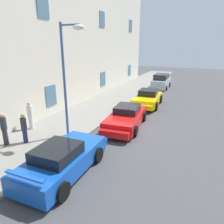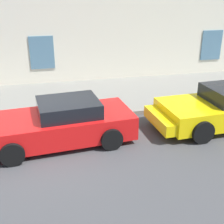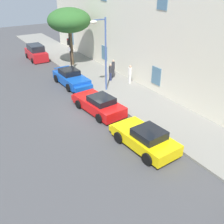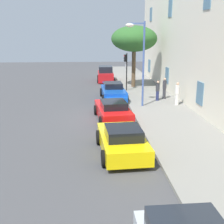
# 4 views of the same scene
# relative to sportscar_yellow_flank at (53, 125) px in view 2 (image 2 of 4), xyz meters

# --- Properties ---
(ground_plane) EXTENTS (80.00, 80.00, 0.00)m
(ground_plane) POSITION_rel_sportscar_yellow_flank_xyz_m (-0.18, -0.38, -0.59)
(ground_plane) COLOR #444447
(sidewalk) EXTENTS (60.00, 4.34, 0.14)m
(sidewalk) POSITION_rel_sportscar_yellow_flank_xyz_m (-0.18, 3.68, -0.52)
(sidewalk) COLOR gray
(sidewalk) RESTS_ON ground
(sportscar_yellow_flank) EXTENTS (5.03, 2.42, 1.32)m
(sportscar_yellow_flank) POSITION_rel_sportscar_yellow_flank_xyz_m (0.00, 0.00, 0.00)
(sportscar_yellow_flank) COLOR red
(sportscar_yellow_flank) RESTS_ON ground
(sportscar_white_middle) EXTENTS (4.68, 2.38, 1.36)m
(sportscar_white_middle) POSITION_rel_sportscar_yellow_flank_xyz_m (5.52, 0.03, 0.03)
(sportscar_white_middle) COLOR yellow
(sportscar_white_middle) RESTS_ON ground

